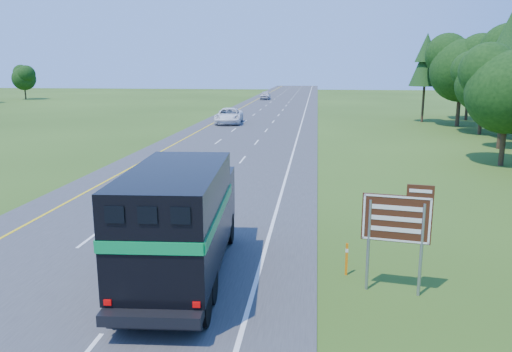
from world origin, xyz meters
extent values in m
cube|color=#38383A|center=(0.00, 50.00, 0.02)|extent=(15.00, 260.00, 0.04)
cube|color=yellow|center=(-5.50, 50.00, 0.04)|extent=(0.15, 260.00, 0.01)
cube|color=white|center=(5.50, 50.00, 0.04)|extent=(0.15, 260.00, 0.01)
cylinder|color=black|center=(1.66, 10.67, 0.64)|extent=(0.46, 1.22, 1.20)
cylinder|color=black|center=(3.94, 10.83, 0.64)|extent=(0.46, 1.22, 1.20)
cylinder|color=black|center=(2.01, 5.45, 0.64)|extent=(0.46, 1.22, 1.20)
cylinder|color=black|center=(4.30, 5.61, 0.64)|extent=(0.46, 1.22, 1.20)
cylinder|color=black|center=(2.10, 4.14, 0.64)|extent=(0.46, 1.22, 1.20)
cylinder|color=black|center=(4.39, 4.30, 0.64)|extent=(0.46, 1.22, 1.20)
cube|color=black|center=(3.04, 7.27, 0.77)|extent=(3.20, 8.88, 0.31)
cube|color=black|center=(2.81, 10.64, 1.96)|extent=(2.80, 2.14, 2.07)
cube|color=black|center=(2.74, 11.64, 2.50)|extent=(2.40, 0.23, 0.65)
cube|color=black|center=(3.09, 6.51, 2.42)|extent=(3.15, 6.50, 3.00)
cube|color=#07893B|center=(3.30, 3.33, 2.57)|extent=(2.72, 0.23, 0.33)
cube|color=#07893B|center=(1.71, 6.41, 2.57)|extent=(0.47, 6.31, 0.33)
cube|color=#07893B|center=(4.47, 6.60, 2.57)|extent=(0.47, 6.31, 0.33)
cube|color=black|center=(2.49, 3.27, 3.43)|extent=(0.49, 0.08, 0.44)
cube|color=black|center=(3.30, 3.33, 3.43)|extent=(0.49, 0.08, 0.44)
cube|color=black|center=(4.12, 3.39, 3.43)|extent=(0.49, 0.08, 0.44)
cube|color=black|center=(3.30, 3.46, 0.37)|extent=(2.51, 0.30, 0.11)
cube|color=#B20505|center=(2.16, 3.25, 1.09)|extent=(0.20, 0.06, 0.15)
cube|color=#B20505|center=(4.45, 3.41, 1.09)|extent=(0.20, 0.06, 0.15)
imported|color=white|center=(-3.47, 53.33, 0.99)|extent=(3.66, 7.03, 1.89)
imported|color=#BBBCC3|center=(-3.75, 100.04, 0.92)|extent=(2.26, 5.26, 1.77)
cylinder|color=gray|center=(9.07, 7.21, 1.49)|extent=(0.10, 0.10, 2.98)
cylinder|color=gray|center=(10.63, 6.95, 1.49)|extent=(0.10, 0.10, 2.98)
cube|color=#3E1A0D|center=(9.85, 7.08, 2.43)|extent=(2.06, 0.40, 1.49)
cube|color=#3E1A0D|center=(10.49, 6.98, 3.35)|extent=(0.79, 0.19, 0.36)
cube|color=white|center=(9.85, 7.05, 2.43)|extent=(1.96, 0.33, 1.43)
cube|color=orange|center=(8.48, 8.25, 0.57)|extent=(0.08, 0.04, 1.15)
cube|color=white|center=(8.48, 8.25, 0.89)|extent=(0.09, 0.05, 0.13)
camera|label=1|loc=(7.34, -7.93, 6.98)|focal=35.00mm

